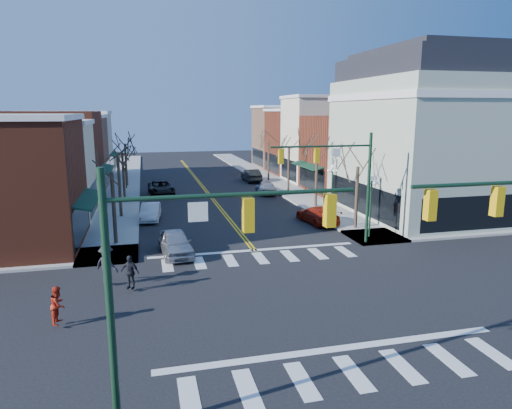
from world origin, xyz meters
TOP-DOWN VIEW (x-y plane):
  - ground at (0.00, 0.00)m, footprint 160.00×160.00m
  - sidewalk_left at (-8.75, 20.00)m, footprint 3.50×70.00m
  - sidewalk_right at (8.75, 20.00)m, footprint 3.50×70.00m
  - bldg_left_stucco_a at (-15.50, 19.50)m, footprint 10.00×7.00m
  - bldg_left_brick_b at (-15.50, 27.50)m, footprint 10.00×9.00m
  - bldg_left_tan at (-15.50, 35.75)m, footprint 10.00×7.50m
  - bldg_left_stucco_b at (-15.50, 43.50)m, footprint 10.00×8.00m
  - bldg_right_brick_a at (15.50, 25.75)m, footprint 10.00×8.50m
  - bldg_right_stucco at (15.50, 33.50)m, footprint 10.00×7.00m
  - bldg_right_brick_b at (15.50, 41.00)m, footprint 10.00×8.00m
  - bldg_right_tan at (15.50, 49.00)m, footprint 10.00×8.00m
  - victorian_corner at (16.50, 14.50)m, footprint 12.25×14.25m
  - traffic_mast_near_left at (-5.55, -7.40)m, footprint 6.60×0.28m
  - traffic_mast_far_right at (5.55, 7.40)m, footprint 6.60×0.28m
  - lamppost_corner at (8.20, 8.50)m, footprint 0.36×0.36m
  - lamppost_midblock at (8.20, 15.00)m, footprint 0.36×0.36m
  - tree_left_a at (-8.40, 11.00)m, footprint 0.24×0.24m
  - tree_left_b at (-8.40, 19.00)m, footprint 0.24×0.24m
  - tree_left_c at (-8.40, 27.00)m, footprint 0.24×0.24m
  - tree_left_d at (-8.40, 35.00)m, footprint 0.24×0.24m
  - tree_right_a at (8.40, 11.00)m, footprint 0.24×0.24m
  - tree_right_b at (8.40, 19.00)m, footprint 0.24×0.24m
  - tree_right_c at (8.40, 27.00)m, footprint 0.24×0.24m
  - tree_right_d at (8.40, 35.00)m, footprint 0.24×0.24m
  - car_left_near at (-4.80, 8.06)m, footprint 2.15×4.50m
  - car_left_mid at (-6.09, 17.58)m, footprint 1.79×4.14m
  - car_left_far at (-4.80, 28.82)m, footprint 2.74×5.36m
  - car_right_near at (6.40, 13.44)m, footprint 2.41×4.80m
  - car_right_mid at (5.81, 26.60)m, footprint 2.03×4.35m
  - car_right_far at (6.31, 35.32)m, footprint 1.69×4.65m
  - pedestrian_red_b at (-10.00, -0.26)m, footprint 0.71×0.84m
  - pedestrian_dark_a at (-7.30, 2.83)m, footprint 1.03×0.86m
  - pedestrian_dark_b at (-8.43, 3.85)m, footprint 1.42×1.31m

SIDE VIEW (x-z plane):
  - ground at x=0.00m, z-range 0.00..0.00m
  - sidewalk_left at x=-8.75m, z-range 0.00..0.15m
  - sidewalk_right at x=8.75m, z-range 0.00..0.15m
  - car_left_mid at x=-6.09m, z-range 0.00..1.33m
  - car_right_near at x=6.40m, z-range 0.00..1.34m
  - car_right_mid at x=5.81m, z-range 0.00..1.44m
  - car_left_far at x=-4.80m, z-range 0.00..1.45m
  - car_left_near at x=-4.80m, z-range 0.00..1.48m
  - car_right_far at x=6.31m, z-range 0.00..1.52m
  - pedestrian_red_b at x=-10.00m, z-range 0.15..1.69m
  - pedestrian_dark_a at x=-7.30m, z-range 0.15..1.80m
  - pedestrian_dark_b at x=-8.43m, z-range 0.15..2.07m
  - tree_left_c at x=-8.40m, z-range 0.00..4.55m
  - tree_right_a at x=8.40m, z-range 0.00..4.62m
  - tree_left_a at x=-8.40m, z-range 0.00..4.76m
  - tree_right_c at x=8.40m, z-range 0.00..4.83m
  - tree_left_d at x=-8.40m, z-range 0.00..4.90m
  - tree_right_d at x=8.40m, z-range 0.00..4.97m
  - tree_left_b at x=-8.40m, z-range 0.00..5.04m
  - tree_right_b at x=8.40m, z-range 0.00..5.18m
  - lamppost_corner at x=8.20m, z-range 0.80..5.13m
  - lamppost_midblock at x=8.20m, z-range 0.80..5.13m
  - bldg_left_stucco_a at x=-15.50m, z-range 0.00..7.50m
  - bldg_left_tan at x=-15.50m, z-range 0.00..7.80m
  - bldg_right_brick_a at x=15.50m, z-range 0.00..8.00m
  - bldg_left_stucco_b at x=-15.50m, z-range 0.00..8.20m
  - bldg_left_brick_b at x=-15.50m, z-range 0.00..8.50m
  - bldg_right_brick_b at x=15.50m, z-range 0.00..8.50m
  - bldg_right_tan at x=15.50m, z-range 0.00..9.00m
  - traffic_mast_near_left at x=-5.55m, z-range 1.11..8.31m
  - traffic_mast_far_right at x=5.55m, z-range 1.11..8.31m
  - bldg_right_stucco at x=15.50m, z-range 0.00..10.00m
  - victorian_corner at x=16.50m, z-range 0.01..13.31m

